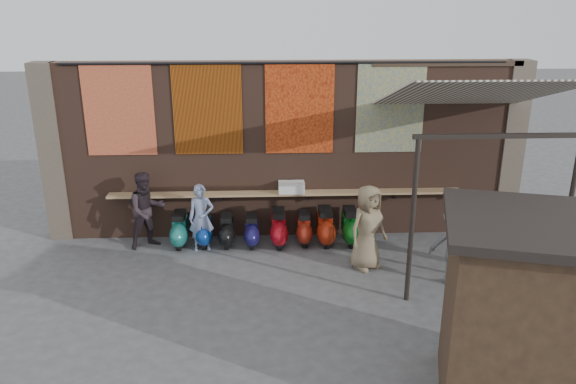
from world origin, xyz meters
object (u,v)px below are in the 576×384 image
at_px(scooter_stool_5, 304,228).
at_px(shopper_grey, 456,246).
at_px(diner_right, 147,210).
at_px(shelf_box, 292,187).
at_px(scooter_stool_4, 279,228).
at_px(market_stall, 542,322).
at_px(scooter_stool_1, 205,230).
at_px(scooter_stool_2, 227,231).
at_px(scooter_stool_6, 325,227).
at_px(shopper_navy, 487,232).
at_px(scooter_stool_7, 350,227).
at_px(scooter_stool_0, 180,230).
at_px(shopper_tan, 368,227).
at_px(diner_left, 201,218).
at_px(scooter_stool_3, 252,231).

height_order(scooter_stool_5, shopper_grey, shopper_grey).
bearing_deg(diner_right, shelf_box, -26.47).
bearing_deg(shopper_grey, scooter_stool_4, 0.69).
bearing_deg(market_stall, shopper_grey, 104.82).
bearing_deg(diner_right, scooter_stool_1, -30.09).
height_order(scooter_stool_2, scooter_stool_6, scooter_stool_6).
bearing_deg(shopper_navy, scooter_stool_1, -13.91).
bearing_deg(scooter_stool_7, scooter_stool_0, 179.19).
relative_size(scooter_stool_2, scooter_stool_6, 0.86).
height_order(scooter_stool_5, shopper_tan, shopper_tan).
relative_size(scooter_stool_6, diner_left, 0.57).
height_order(shopper_navy, shopper_grey, shopper_grey).
relative_size(scooter_stool_0, market_stall, 0.31).
xyz_separation_m(scooter_stool_7, diner_left, (-3.30, -0.18, 0.35)).
bearing_deg(diner_left, scooter_stool_7, -1.86).
relative_size(scooter_stool_4, diner_left, 0.55).
bearing_deg(shopper_grey, market_stall, 120.61).
distance_m(scooter_stool_3, diner_right, 2.36).
height_order(scooter_stool_5, diner_right, diner_right).
xyz_separation_m(scooter_stool_2, shopper_tan, (2.93, -1.24, 0.54)).
height_order(shopper_navy, shopper_tan, shopper_tan).
relative_size(scooter_stool_6, shopper_grey, 0.54).
distance_m(shelf_box, diner_right, 3.24).
xyz_separation_m(shelf_box, scooter_stool_0, (-2.51, -0.29, -0.87)).
xyz_separation_m(scooter_stool_0, scooter_stool_6, (3.26, -0.04, 0.02)).
distance_m(scooter_stool_1, scooter_stool_4, 1.66).
height_order(shopper_tan, market_stall, market_stall).
relative_size(scooter_stool_1, scooter_stool_5, 1.00).
xyz_separation_m(scooter_stool_0, diner_left, (0.52, -0.23, 0.37)).
bearing_deg(scooter_stool_0, scooter_stool_2, -1.07).
xyz_separation_m(diner_left, shopper_grey, (5.02, -1.79, 0.04)).
bearing_deg(diner_left, scooter_stool_1, 78.36).
relative_size(diner_right, shopper_grey, 1.09).
bearing_deg(scooter_stool_2, shelf_box, 11.89).
height_order(diner_left, shopper_grey, shopper_grey).
relative_size(scooter_stool_1, diner_left, 0.50).
bearing_deg(scooter_stool_6, market_stall, -67.76).
distance_m(scooter_stool_5, diner_right, 3.51).
relative_size(scooter_stool_2, market_stall, 0.28).
xyz_separation_m(scooter_stool_3, shopper_tan, (2.37, -1.21, 0.54)).
bearing_deg(scooter_stool_0, market_stall, -44.99).
bearing_deg(scooter_stool_0, shopper_navy, -11.84).
xyz_separation_m(diner_left, market_stall, (4.96, -5.25, 0.54)).
height_order(scooter_stool_7, diner_right, diner_right).
height_order(scooter_stool_0, scooter_stool_5, scooter_stool_0).
xyz_separation_m(scooter_stool_2, diner_right, (-1.74, 0.01, 0.52)).
bearing_deg(diner_right, shopper_tan, -46.80).
relative_size(shopper_grey, shopper_tan, 0.90).
distance_m(scooter_stool_0, scooter_stool_6, 3.26).
relative_size(scooter_stool_7, diner_left, 0.56).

